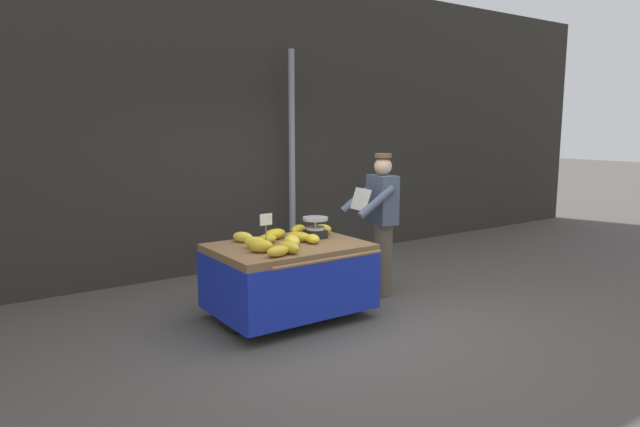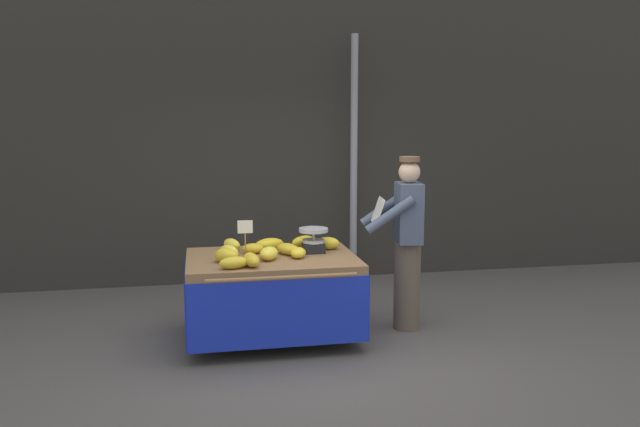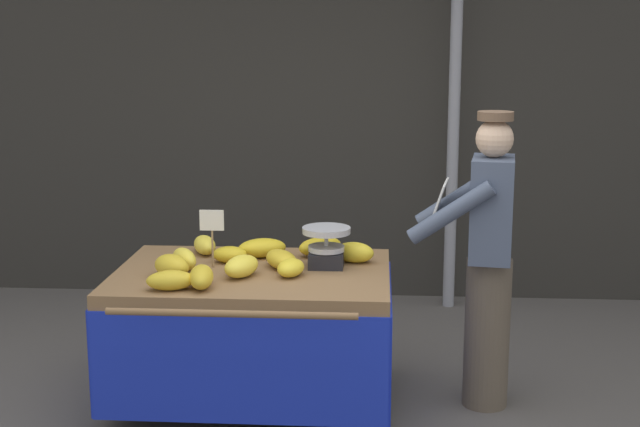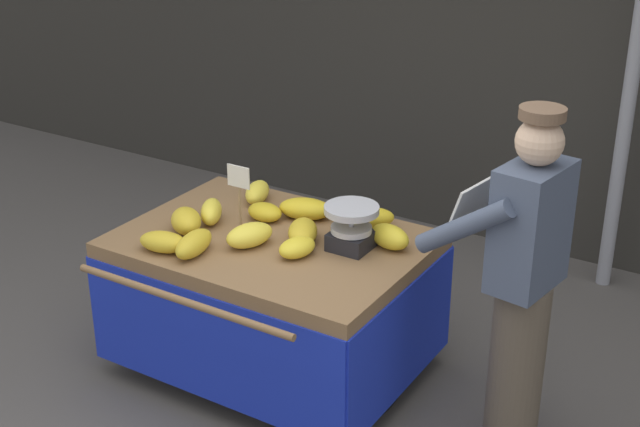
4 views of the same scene
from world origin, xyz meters
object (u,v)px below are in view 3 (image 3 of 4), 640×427
Objects in this scene: banana_bunch_2 at (172,266)px; banana_bunch_8 at (230,255)px; banana_bunch_5 at (170,280)px; banana_bunch_11 at (205,245)px; banana_bunch_6 at (201,277)px; banana_bunch_3 at (320,246)px; banana_bunch_7 at (262,248)px; weighing_scale at (326,247)px; vendor_person at (487,260)px; banana_bunch_1 at (184,259)px; banana_bunch_4 at (291,268)px; street_pole at (454,111)px; banana_bunch_10 at (355,252)px; banana_cart at (253,307)px; price_sign at (212,226)px; banana_bunch_9 at (281,260)px; banana_bunch_0 at (241,266)px.

banana_bunch_8 is at bearing 52.31° from banana_bunch_2.
banana_bunch_5 is at bearing -110.24° from banana_bunch_8.
banana_bunch_6 is at bearing -80.12° from banana_bunch_11.
banana_bunch_7 reaches higher than banana_bunch_3.
banana_bunch_7 is at bearing 70.56° from banana_bunch_6.
banana_bunch_6 is at bearing -109.44° from banana_bunch_7.
weighing_scale is at bearing 36.65° from banana_bunch_6.
banana_bunch_5 reaches higher than banana_bunch_8.
banana_bunch_2 is at bearing -145.00° from banana_bunch_3.
banana_bunch_3 is at bearing 162.37° from vendor_person.
banana_bunch_1 is 0.40m from banana_bunch_6.
banana_bunch_3 reaches higher than banana_bunch_4.
banana_bunch_3 is (-0.92, -1.60, -0.69)m from street_pole.
banana_bunch_10 reaches higher than banana_bunch_11.
banana_bunch_2 is (-1.71, -2.16, -0.68)m from street_pole.
banana_bunch_6 is 0.74m from banana_bunch_11.
street_pole is at bearing 57.07° from banana_cart.
banana_cart is 6.38× the size of banana_bunch_1.
banana_bunch_10 reaches higher than banana_bunch_7.
banana_bunch_1 is (-0.15, -0.05, -0.19)m from price_sign.
banana_bunch_2 reaches higher than banana_bunch_4.
banana_bunch_11 is at bearing 99.88° from banana_bunch_6.
street_pole is 10.59× the size of banana_bunch_3.
banana_bunch_9 is at bearing -179.34° from vendor_person.
banana_bunch_6 is at bearing -132.44° from banana_bunch_9.
banana_bunch_2 is (-0.43, -0.18, 0.28)m from banana_cart.
street_pole reaches higher than price_sign.
street_pole is 15.21× the size of banana_bunch_8.
banana_bunch_4 is 1.12m from vendor_person.
vendor_person is (1.68, -0.30, 0.01)m from banana_bunch_11.
banana_bunch_2 is 0.96× the size of banana_bunch_5.
banana_bunch_7 is (-0.35, -0.07, 0.00)m from banana_bunch_3.
weighing_scale is 0.95m from banana_bunch_5.
banana_bunch_7 is 1.24× the size of banana_bunch_10.
price_sign is at bearing -174.68° from weighing_scale.
street_pole reaches higher than banana_bunch_4.
banana_bunch_9 is (-0.07, 0.16, 0.00)m from banana_bunch_4.
banana_bunch_9 is at bearing -19.75° from banana_bunch_8.
banana_bunch_7 is at bearing -127.11° from street_pole.
banana_bunch_3 is 1.00× the size of banana_bunch_7.
banana_bunch_2 is 1.78m from vendor_person.
banana_bunch_6 is 0.99m from banana_bunch_10.
banana_bunch_1 is 1.18× the size of banana_bunch_4.
banana_cart is 5.43× the size of banana_bunch_7.
banana_bunch_1 is 0.85× the size of banana_bunch_7.
banana_bunch_0 is 1.25× the size of banana_bunch_4.
banana_bunch_0 and banana_bunch_10 have the same top height.
banana_bunch_0 is 0.59m from banana_bunch_11.
banana_bunch_1 reaches higher than banana_bunch_9.
banana_bunch_1 is 1.73m from vendor_person.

